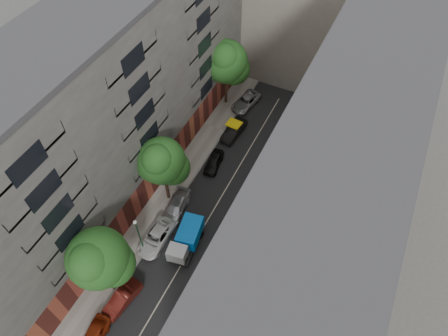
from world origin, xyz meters
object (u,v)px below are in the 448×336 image
Objects in this scene: car_left_1 at (122,298)px; tree_mid at (162,163)px; car_right_1 at (197,309)px; car_left_4 at (214,162)px; pedestrian at (290,170)px; lamp_post at (138,233)px; car_left_2 at (156,238)px; car_left_5 at (234,130)px; car_left_3 at (176,208)px; tree_far at (226,63)px; tarp_truck at (187,239)px; car_right_2 at (228,234)px; car_left_6 at (246,102)px; tree_near at (99,260)px.

tree_mid reaches higher than car_left_1.
car_left_1 is at bearing -152.72° from car_right_1.
car_right_1 is (6.40, -16.16, 0.04)m from car_left_4.
pedestrian is (8.87, 20.84, 0.34)m from car_left_1.
tree_mid is 7.16m from lamp_post.
car_left_5 is (0.80, 17.19, 0.05)m from car_left_2.
pedestrian is (9.41, 10.10, 0.32)m from car_left_3.
tree_far is 23.76m from lamp_post.
car_left_4 is at bearing 121.05° from car_right_1.
tarp_truck is 0.55× the size of tree_far.
car_left_1 is 0.75× the size of lamp_post.
car_right_2 is 0.42× the size of tree_far.
car_left_6 is 20.24m from car_right_2.
car_left_4 is at bearing 86.54° from car_left_2.
tree_mid is (-1.57, 1.09, 5.65)m from car_left_3.
tree_far is at bearing 94.86° from lamp_post.
car_left_5 is 8.29m from tree_far.
car_right_1 is at bearing 10.92° from tree_near.
lamp_post is at bearing -85.14° from tree_far.
car_left_5 is at bearing -54.90° from tree_far.
tarp_truck is 1.17× the size of car_left_5.
tree_far reaches higher than car_right_1.
car_left_4 is at bearing 77.95° from car_left_3.
car_left_1 is at bearing -93.12° from car_left_3.
tree_near is 11.28m from tree_mid.
car_right_1 is at bearing -66.10° from car_left_6.
tree_far reaches higher than car_left_5.
tree_mid is 16.97m from tree_far.
tree_near is at bearing -82.61° from car_left_6.
pedestrian reaches higher than car_left_4.
car_left_5 is at bearing 85.83° from tree_near.
car_left_6 is 1.00× the size of car_right_1.
tree_far is at bearing 97.23° from car_left_2.
tree_mid reaches higher than car_left_2.
car_left_5 is 5.66m from car_left_6.
car_left_1 is at bearing -77.78° from lamp_post.
tree_near is 1.00× the size of tree_mid.
car_left_4 is 0.70× the size of lamp_post.
car_left_1 is (-2.52, -7.76, -0.58)m from tarp_truck.
car_left_4 is at bearing 29.72° from pedestrian.
car_left_3 is at bearing -178.33° from car_right_2.
lamp_post is at bearing 167.55° from car_right_1.
car_right_2 is at bearing 29.77° from car_left_2.
car_left_1 is 29.54m from tree_far.
tree_far is (-9.80, 26.63, 5.86)m from car_right_1.
tree_mid reaches higher than tarp_truck.
tree_near is at bearing -101.09° from car_left_3.
car_left_3 is 0.53× the size of tree_near.
tree_far is (-2.60, -0.77, 5.89)m from car_left_6.
car_left_2 is 1.03× the size of car_left_6.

